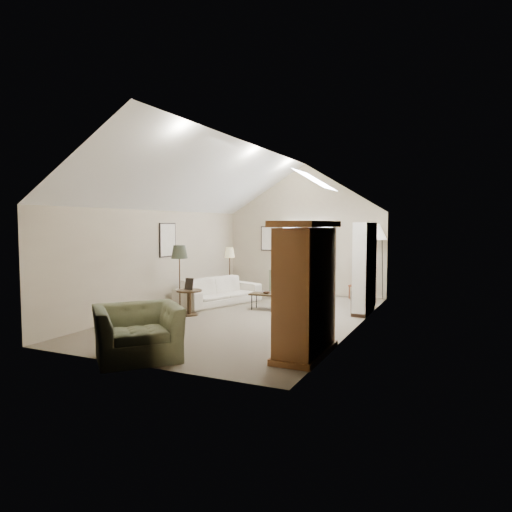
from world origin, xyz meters
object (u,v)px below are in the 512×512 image
at_px(armoire, 306,289).
at_px(armchair_near, 138,332).
at_px(armchair_far, 291,283).
at_px(sofa, 219,291).
at_px(side_table, 189,302).
at_px(coffee_table, 266,302).
at_px(side_chair, 356,282).

xyz_separation_m(armoire, armchair_near, (-2.39, -1.30, -0.67)).
xyz_separation_m(armchair_near, armchair_far, (0.12, 6.76, 0.01)).
height_order(sofa, side_table, sofa).
height_order(armchair_far, coffee_table, armchair_far).
relative_size(armchair_near, side_chair, 1.40).
xyz_separation_m(armchair_far, side_chair, (1.77, 0.64, 0.03)).
distance_m(sofa, armchair_far, 2.31).
distance_m(armoire, armchair_far, 5.94).
xyz_separation_m(armchair_near, side_table, (-1.18, 3.33, -0.13)).
height_order(armchair_near, side_table, armchair_near).
bearing_deg(coffee_table, armoire, -57.53).
bearing_deg(armoire, armchair_far, 112.52).
distance_m(armchair_near, side_table, 3.54).
bearing_deg(coffee_table, side_chair, 58.11).
bearing_deg(side_table, side_chair, 52.91).
height_order(sofa, armchair_far, armchair_far).
distance_m(coffee_table, side_table, 1.97).
bearing_deg(sofa, side_chair, -32.78).
bearing_deg(armoire, side_table, 150.40).
xyz_separation_m(sofa, armchair_near, (1.28, -4.93, 0.08)).
distance_m(side_table, side_chair, 5.11).
xyz_separation_m(armoire, armchair_far, (-2.26, 5.46, -0.66)).
bearing_deg(armoire, armchair_near, -151.42).
bearing_deg(armoire, coffee_table, 122.47).
bearing_deg(side_chair, armchair_near, -98.12).
distance_m(armchair_near, armchair_far, 6.76).
relative_size(armchair_near, coffee_table, 1.62).
height_order(armchair_far, side_chair, side_chair).
xyz_separation_m(armoire, coffee_table, (-2.17, 3.41, -0.89)).
height_order(armoire, sofa, armoire).
bearing_deg(coffee_table, side_table, -135.48).
height_order(armoire, armchair_near, armoire).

